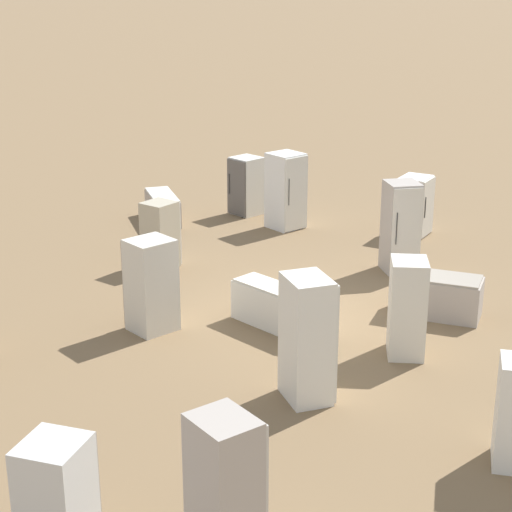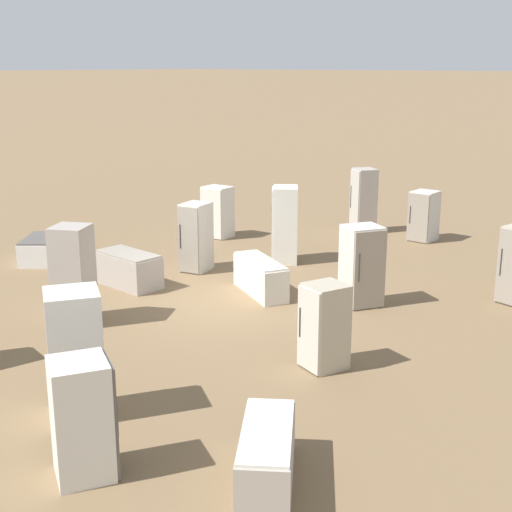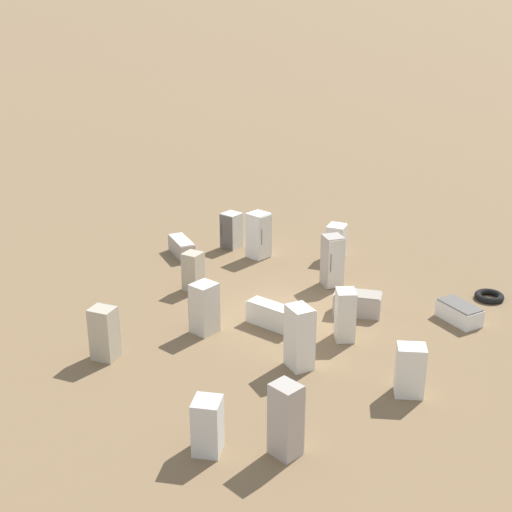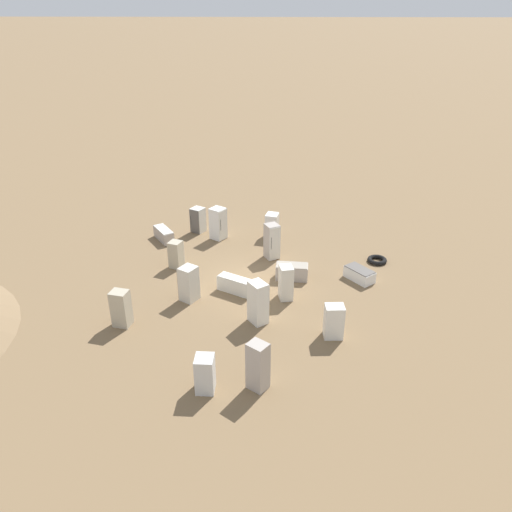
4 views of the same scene
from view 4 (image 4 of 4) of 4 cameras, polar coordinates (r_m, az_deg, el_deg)
name	(u,v)px [view 4 (image 4 of 4)]	position (r m, az deg, el deg)	size (l,w,h in m)	color
ground_plane	(245,282)	(24.46, -1.27, -2.99)	(1000.00, 1000.00, 0.00)	brown
discarded_fridge_0	(176,254)	(25.85, -9.12, 0.19)	(0.78, 0.81, 1.43)	#B2A88E
discarded_fridge_1	(205,374)	(17.91, -5.85, -13.22)	(0.65, 0.76, 1.40)	silver
discarded_fridge_2	(236,285)	(23.48, -2.33, -3.33)	(1.84, 1.33, 0.76)	silver
discarded_fridge_3	(189,284)	(22.88, -7.70, -3.13)	(0.98, 0.98, 1.67)	beige
discarded_fridge_4	(292,272)	(24.65, 4.12, -1.79)	(1.61, 0.84, 0.76)	#A89E93
discarded_fridge_5	(334,321)	(20.55, 8.88, -7.38)	(0.81, 0.72, 1.46)	silver
discarded_fridge_6	(121,308)	(21.70, -15.15, -5.78)	(0.81, 0.77, 1.63)	#B2A88E
discarded_fridge_7	(359,274)	(25.03, 11.74, -2.06)	(1.52, 1.62, 0.61)	white
discarded_fridge_8	(286,282)	(22.81, 3.43, -3.04)	(0.72, 0.84, 1.65)	beige
discarded_fridge_9	(272,241)	(26.36, 1.83, 1.68)	(0.92, 0.95, 1.91)	#A89E93
discarded_fridge_10	(198,220)	(29.75, -6.66, 4.11)	(0.93, 0.94, 1.49)	silver
discarded_fridge_11	(258,366)	(17.75, 0.24, -12.45)	(0.89, 0.87, 1.89)	#A89E93
discarded_fridge_12	(258,302)	(21.07, 0.25, -5.33)	(0.97, 0.99, 1.91)	silver
discarded_fridge_13	(164,234)	(29.11, -10.49, 2.45)	(1.45, 1.70, 0.70)	#A89E93
discarded_fridge_14	(272,225)	(28.92, 1.84, 3.52)	(0.83, 0.89, 1.41)	white
discarded_fridge_15	(218,224)	(28.68, -4.35, 3.72)	(1.04, 1.02, 1.86)	white
scrap_tire	(377,260)	(27.03, 13.67, -0.45)	(1.02, 1.02, 0.22)	black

